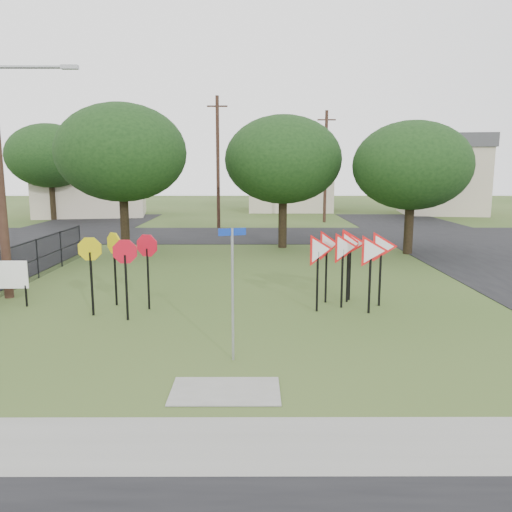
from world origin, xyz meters
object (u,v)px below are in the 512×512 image
at_px(stop_sign_cluster, 119,255).
at_px(yield_sign_cluster, 348,250).
at_px(street_name_sign, 233,285).
at_px(info_board, 9,276).

xyz_separation_m(stop_sign_cluster, yield_sign_cluster, (6.56, 0.66, 0.03)).
bearing_deg(street_name_sign, stop_sign_cluster, 132.47).
xyz_separation_m(yield_sign_cluster, info_board, (-10.02, -0.05, -0.77)).
relative_size(stop_sign_cluster, yield_sign_cluster, 0.77).
bearing_deg(info_board, stop_sign_cluster, -10.00).
distance_m(street_name_sign, stop_sign_cluster, 4.95).
bearing_deg(stop_sign_cluster, info_board, 170.00).
bearing_deg(stop_sign_cluster, yield_sign_cluster, 5.71).
distance_m(street_name_sign, yield_sign_cluster, 5.38).
xyz_separation_m(street_name_sign, stop_sign_cluster, (-3.34, 3.65, 0.03)).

